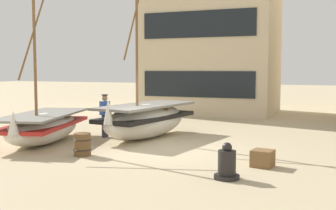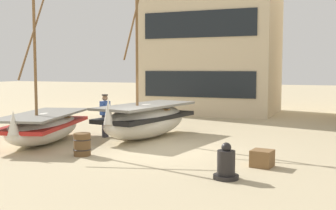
{
  "view_description": "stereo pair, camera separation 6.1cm",
  "coord_description": "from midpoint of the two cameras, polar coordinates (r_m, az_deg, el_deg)",
  "views": [
    {
      "loc": [
        5.51,
        -12.62,
        2.67
      ],
      "look_at": [
        0.0,
        1.0,
        1.4
      ],
      "focal_mm": 44.66,
      "sensor_mm": 36.0,
      "label": 1
    },
    {
      "loc": [
        5.57,
        -12.6,
        2.67
      ],
      "look_at": [
        0.0,
        1.0,
        1.4
      ],
      "focal_mm": 44.66,
      "sensor_mm": 36.0,
      "label": 2
    }
  ],
  "objects": [
    {
      "name": "ground_plane",
      "position": [
        14.03,
        -1.43,
        -6.03
      ],
      "size": [
        120.0,
        120.0,
        0.0
      ],
      "primitive_type": "plane",
      "color": "tan"
    },
    {
      "name": "fishing_boat_near_left",
      "position": [
        15.77,
        -16.51,
        -2.81
      ],
      "size": [
        3.01,
        4.96,
        5.74
      ],
      "color": "silver",
      "rests_on": "ground"
    },
    {
      "name": "fishing_boat_centre_large",
      "position": [
        16.2,
        -2.92,
        -1.94
      ],
      "size": [
        2.52,
        4.96,
        6.88
      ],
      "color": "silver",
      "rests_on": "ground"
    },
    {
      "name": "fisherman_by_hull",
      "position": [
        16.5,
        -8.47,
        -1.51
      ],
      "size": [
        0.35,
        0.42,
        1.68
      ],
      "color": "#33333D",
      "rests_on": "ground"
    },
    {
      "name": "capstan_winch",
      "position": [
        10.35,
        8.1,
        -8.07
      ],
      "size": [
        0.63,
        0.63,
        0.9
      ],
      "color": "black",
      "rests_on": "ground"
    },
    {
      "name": "wooden_barrel",
      "position": [
        13.19,
        -11.5,
        -5.3
      ],
      "size": [
        0.56,
        0.56,
        0.7
      ],
      "color": "brown",
      "rests_on": "ground"
    },
    {
      "name": "cargo_crate",
      "position": [
        11.8,
        12.87,
        -7.12
      ],
      "size": [
        0.63,
        0.63,
        0.46
      ],
      "primitive_type": "cube",
      "rotation": [
        0.0,
        0.0,
        1.42
      ],
      "color": "brown",
      "rests_on": "ground"
    },
    {
      "name": "harbor_building_main",
      "position": [
        26.14,
        6.19,
        10.31
      ],
      "size": [
        8.0,
        5.84,
        10.23
      ],
      "color": "beige",
      "rests_on": "ground"
    }
  ]
}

